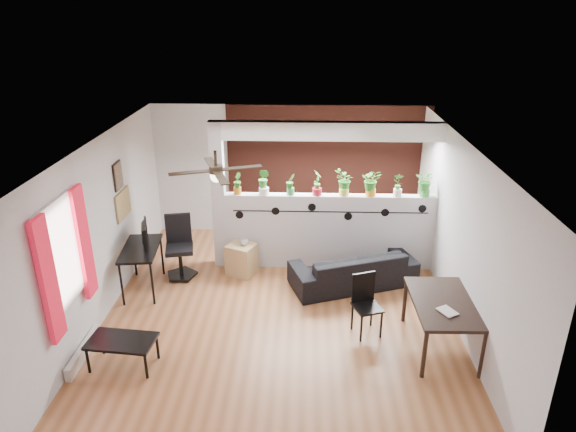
{
  "coord_description": "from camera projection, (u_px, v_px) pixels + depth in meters",
  "views": [
    {
      "loc": [
        0.37,
        -6.69,
        4.36
      ],
      "look_at": [
        0.11,
        0.6,
        1.33
      ],
      "focal_mm": 32.0,
      "sensor_mm": 36.0,
      "label": 1
    }
  ],
  "objects": [
    {
      "name": "brick_panel",
      "position": [
        327.0,
        172.0,
        10.07
      ],
      "size": [
        3.9,
        0.05,
        2.6
      ],
      "primitive_type": "cube",
      "color": "#AE4632",
      "rests_on": "ground"
    },
    {
      "name": "ceiling_fan",
      "position": [
        216.0,
        172.0,
        6.72
      ],
      "size": [
        1.19,
        1.19,
        0.43
      ],
      "color": "black",
      "rests_on": "room_shell"
    },
    {
      "name": "room_shell",
      "position": [
        279.0,
        234.0,
        7.36
      ],
      "size": [
        6.3,
        7.1,
        2.9
      ],
      "color": "brown",
      "rests_on": "ground"
    },
    {
      "name": "sofa",
      "position": [
        353.0,
        269.0,
        8.5
      ],
      "size": [
        2.1,
        1.37,
        0.57
      ],
      "primitive_type": "imported",
      "rotation": [
        0.0,
        0.0,
        3.48
      ],
      "color": "black",
      "rests_on": "ground"
    },
    {
      "name": "potted_plant_4",
      "position": [
        344.0,
        182.0,
        8.6
      ],
      "size": [
        0.28,
        0.29,
        0.44
      ],
      "color": "#DAD34D",
      "rests_on": "partition_wall"
    },
    {
      "name": "potted_plant_3",
      "position": [
        317.0,
        182.0,
        8.61
      ],
      "size": [
        0.19,
        0.23,
        0.44
      ],
      "color": "red",
      "rests_on": "partition_wall"
    },
    {
      "name": "vine_decal",
      "position": [
        330.0,
        212.0,
        8.71
      ],
      "size": [
        3.31,
        0.01,
        0.3
      ],
      "color": "black",
      "rests_on": "partition_wall"
    },
    {
      "name": "ceiling_header",
      "position": [
        333.0,
        131.0,
        8.27
      ],
      "size": [
        3.6,
        0.18,
        0.3
      ],
      "primitive_type": "cube",
      "color": "white",
      "rests_on": "room_shell"
    },
    {
      "name": "potted_plant_7",
      "position": [
        426.0,
        183.0,
        8.55
      ],
      "size": [
        0.3,
        0.28,
        0.45
      ],
      "color": "green",
      "rests_on": "partition_wall"
    },
    {
      "name": "coffee_table",
      "position": [
        122.0,
        343.0,
        6.54
      ],
      "size": [
        0.89,
        0.55,
        0.4
      ],
      "color": "black",
      "rests_on": "ground"
    },
    {
      "name": "potted_plant_6",
      "position": [
        398.0,
        184.0,
        8.58
      ],
      "size": [
        0.23,
        0.19,
        0.4
      ],
      "color": "white",
      "rests_on": "partition_wall"
    },
    {
      "name": "window_assembly",
      "position": [
        65.0,
        256.0,
        6.25
      ],
      "size": [
        0.09,
        1.3,
        1.55
      ],
      "color": "white",
      "rests_on": "room_shell"
    },
    {
      "name": "dining_table",
      "position": [
        443.0,
        306.0,
        6.79
      ],
      "size": [
        0.82,
        1.33,
        0.72
      ],
      "color": "black",
      "rests_on": "ground"
    },
    {
      "name": "potted_plant_2",
      "position": [
        291.0,
        183.0,
        8.64
      ],
      "size": [
        0.23,
        0.22,
        0.37
      ],
      "color": "#338D44",
      "rests_on": "partition_wall"
    },
    {
      "name": "book",
      "position": [
        442.0,
        313.0,
        6.48
      ],
      "size": [
        0.28,
        0.3,
        0.02
      ],
      "primitive_type": "imported",
      "rotation": [
        0.0,
        0.0,
        0.51
      ],
      "color": "gray",
      "rests_on": "dining_table"
    },
    {
      "name": "potted_plant_1",
      "position": [
        264.0,
        181.0,
        8.64
      ],
      "size": [
        0.3,
        0.29,
        0.46
      ],
      "color": "white",
      "rests_on": "partition_wall"
    },
    {
      "name": "corkboard",
      "position": [
        123.0,
        204.0,
        8.3
      ],
      "size": [
        0.03,
        0.6,
        0.45
      ],
      "primitive_type": "cube",
      "color": "olive",
      "rests_on": "room_shell"
    },
    {
      "name": "cube_shelf",
      "position": [
        242.0,
        259.0,
        8.84
      ],
      "size": [
        0.57,
        0.55,
        0.55
      ],
      "primitive_type": "cube",
      "rotation": [
        0.0,
        0.0,
        -0.41
      ],
      "color": "tan",
      "rests_on": "ground"
    },
    {
      "name": "potted_plant_0",
      "position": [
        237.0,
        183.0,
        8.67
      ],
      "size": [
        0.17,
        0.2,
        0.38
      ],
      "color": "orange",
      "rests_on": "partition_wall"
    },
    {
      "name": "partition_wall",
      "position": [
        329.0,
        231.0,
        8.95
      ],
      "size": [
        3.6,
        0.18,
        1.35
      ],
      "primitive_type": "cube",
      "color": "#BCBCC1",
      "rests_on": "ground"
    },
    {
      "name": "monitor",
      "position": [
        142.0,
        238.0,
        8.28
      ],
      "size": [
        0.35,
        0.15,
        0.2
      ],
      "primitive_type": "imported",
      "rotation": [
        0.0,
        0.0,
        1.86
      ],
      "color": "black",
      "rests_on": "computer_desk"
    },
    {
      "name": "cup",
      "position": [
        244.0,
        242.0,
        8.72
      ],
      "size": [
        0.16,
        0.16,
        0.11
      ],
      "primitive_type": "imported",
      "rotation": [
        0.0,
        0.0,
        0.25
      ],
      "color": "gray",
      "rests_on": "cube_shelf"
    },
    {
      "name": "computer_desk",
      "position": [
        141.0,
        252.0,
        8.21
      ],
      "size": [
        0.65,
        1.1,
        0.76
      ],
      "color": "black",
      "rests_on": "ground"
    },
    {
      "name": "baseboard_heater",
      "position": [
        84.0,
        351.0,
        6.8
      ],
      "size": [
        0.08,
        1.0,
        0.18
      ],
      "primitive_type": "cube",
      "color": "silver",
      "rests_on": "ground"
    },
    {
      "name": "office_chair",
      "position": [
        180.0,
        251.0,
        8.71
      ],
      "size": [
        0.56,
        0.56,
        1.07
      ],
      "color": "black",
      "rests_on": "ground"
    },
    {
      "name": "framed_art",
      "position": [
        118.0,
        176.0,
        8.06
      ],
      "size": [
        0.03,
        0.34,
        0.44
      ],
      "color": "#8C7259",
      "rests_on": "room_shell"
    },
    {
      "name": "folding_chair",
      "position": [
        365.0,
        298.0,
        7.2
      ],
      "size": [
        0.46,
        0.46,
        0.89
      ],
      "color": "black",
      "rests_on": "ground"
    },
    {
      "name": "pier_column",
      "position": [
        219.0,
        196.0,
        8.78
      ],
      "size": [
        0.22,
        0.2,
        2.6
      ],
      "primitive_type": "cube",
      "color": "#BCBCC1",
      "rests_on": "ground"
    },
    {
      "name": "potted_plant_5",
      "position": [
        371.0,
        182.0,
        8.58
      ],
      "size": [
        0.25,
        0.2,
        0.46
      ],
      "color": "orange",
      "rests_on": "partition_wall"
    }
  ]
}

